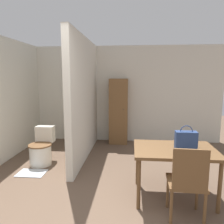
{
  "coord_description": "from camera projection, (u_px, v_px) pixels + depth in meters",
  "views": [
    {
      "loc": [
        0.36,
        -1.99,
        1.7
      ],
      "look_at": [
        0.01,
        1.89,
        1.08
      ],
      "focal_mm": 35.0,
      "sensor_mm": 36.0,
      "label": 1
    }
  ],
  "objects": [
    {
      "name": "bath_mat",
      "position": [
        32.0,
        173.0,
        3.89
      ],
      "size": [
        0.49,
        0.34,
        0.01
      ],
      "color": "#B2BCC6",
      "rests_on": "ground_plane"
    },
    {
      "name": "handbag",
      "position": [
        186.0,
        140.0,
        2.96
      ],
      "size": [
        0.29,
        0.13,
        0.34
      ],
      "color": "navy",
      "rests_on": "dining_table"
    },
    {
      "name": "dining_table",
      "position": [
        175.0,
        154.0,
        3.04
      ],
      "size": [
        1.12,
        0.8,
        0.72
      ],
      "color": "brown",
      "rests_on": "ground_plane"
    },
    {
      "name": "toilet",
      "position": [
        42.0,
        150.0,
        4.31
      ],
      "size": [
        0.44,
        0.59,
        0.71
      ],
      "color": "silver",
      "rests_on": "ground_plane"
    },
    {
      "name": "wall_back",
      "position": [
        118.0,
        94.0,
        5.81
      ],
      "size": [
        5.34,
        0.12,
        2.5
      ],
      "color": "beige",
      "rests_on": "ground_plane"
    },
    {
      "name": "partition_wall",
      "position": [
        84.0,
        99.0,
        4.59
      ],
      "size": [
        0.12,
        2.47,
        2.5
      ],
      "color": "beige",
      "rests_on": "ground_plane"
    },
    {
      "name": "wooden_chair",
      "position": [
        187.0,
        181.0,
        2.53
      ],
      "size": [
        0.45,
        0.45,
        0.93
      ],
      "rotation": [
        0.0,
        0.0,
        -0.05
      ],
      "color": "brown",
      "rests_on": "ground_plane"
    },
    {
      "name": "wooden_cabinet",
      "position": [
        119.0,
        111.0,
        5.6
      ],
      "size": [
        0.47,
        0.41,
        1.66
      ],
      "color": "brown",
      "rests_on": "ground_plane"
    }
  ]
}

